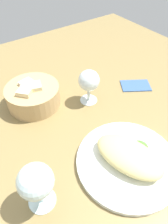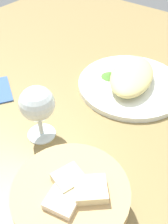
% 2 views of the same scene
% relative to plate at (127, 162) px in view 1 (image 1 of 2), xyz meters
% --- Properties ---
extents(ground_plane, '(1.40, 1.40, 0.02)m').
position_rel_plate_xyz_m(ground_plane, '(0.17, -0.01, -0.02)').
color(ground_plane, olive).
extents(plate, '(0.27, 0.27, 0.01)m').
position_rel_plate_xyz_m(plate, '(0.00, 0.00, 0.00)').
color(plate, white).
rests_on(plate, ground_plane).
extents(omelette, '(0.21, 0.15, 0.04)m').
position_rel_plate_xyz_m(omelette, '(0.00, 0.00, 0.03)').
color(omelette, '#DFCE7F').
rests_on(omelette, plate).
extents(lettuce_garnish, '(0.05, 0.05, 0.01)m').
position_rel_plate_xyz_m(lettuce_garnish, '(0.01, -0.06, 0.01)').
color(lettuce_garnish, '#4B8530').
rests_on(lettuce_garnish, plate).
extents(bread_basket, '(0.18, 0.18, 0.09)m').
position_rel_plate_xyz_m(bread_basket, '(0.36, 0.10, 0.03)').
color(bread_basket, tan).
rests_on(bread_basket, ground_plane).
extents(wine_glass_near, '(0.07, 0.07, 0.12)m').
position_rel_plate_xyz_m(wine_glass_near, '(0.27, -0.07, 0.08)').
color(wine_glass_near, silver).
rests_on(wine_glass_near, ground_plane).
extents(wine_glass_far, '(0.08, 0.08, 0.14)m').
position_rel_plate_xyz_m(wine_glass_far, '(0.04, 0.23, 0.09)').
color(wine_glass_far, silver).
rests_on(wine_glass_far, ground_plane).
extents(folded_napkin, '(0.12, 0.13, 0.01)m').
position_rel_plate_xyz_m(folded_napkin, '(0.23, -0.26, -0.00)').
color(folded_napkin, '#375997').
rests_on(folded_napkin, ground_plane).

